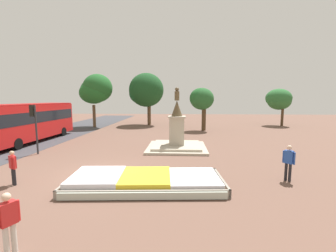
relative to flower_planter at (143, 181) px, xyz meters
The scene contains 12 objects.
ground_plane 2.84m from the flower_planter, 152.10° to the left, with size 91.22×91.22×0.00m, color brown.
flower_planter is the anchor object (origin of this frame).
statue_monument 7.88m from the flower_planter, 80.00° to the left, with size 4.53×4.53×4.76m.
traffic_light_mid_block 10.33m from the flower_planter, 147.68° to the left, with size 0.41×0.29×3.48m.
city_bus 15.43m from the flower_planter, 141.24° to the left, with size 2.77×10.93×3.45m.
pedestrian_with_handbag 6.90m from the flower_planter, ahead, with size 0.42×0.43×1.74m.
pedestrian_near_planter 5.94m from the flower_planter, behind, with size 0.46×0.41×1.59m.
pedestrian_crossing_plaza 5.32m from the flower_planter, 119.14° to the right, with size 0.36×0.52×1.64m.
park_tree_far_left 28.71m from the flower_planter, 56.43° to the left, with size 3.54×3.59×5.31m.
park_tree_behind_statue 23.15m from the flower_planter, 115.70° to the left, with size 4.67×5.17×7.15m.
park_tree_far_right 24.22m from the flower_planter, 98.63° to the left, with size 5.04×5.49×7.58m.
park_tree_street_side 18.80m from the flower_planter, 76.99° to the left, with size 2.92×2.91×5.19m.
Camera 1 is at (4.16, -10.91, 3.92)m, focal length 24.00 mm.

